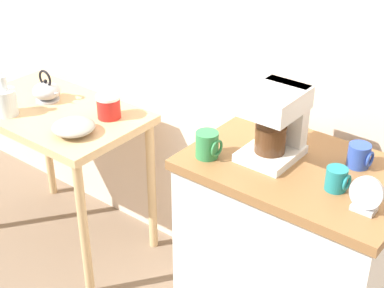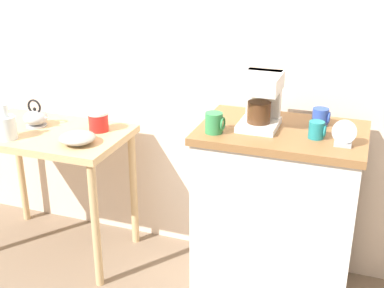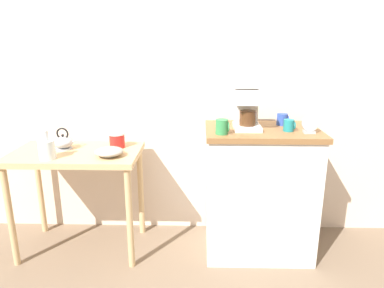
{
  "view_description": "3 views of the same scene",
  "coord_description": "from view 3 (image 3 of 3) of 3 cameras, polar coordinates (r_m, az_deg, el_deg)",
  "views": [
    {
      "loc": [
        1.43,
        -1.57,
        1.98
      ],
      "look_at": [
        0.26,
        -0.07,
        0.92
      ],
      "focal_mm": 54.26,
      "sensor_mm": 36.0,
      "label": 1
    },
    {
      "loc": [
        1.03,
        -2.25,
        1.78
      ],
      "look_at": [
        0.24,
        -0.05,
        0.83
      ],
      "focal_mm": 47.83,
      "sensor_mm": 36.0,
      "label": 2
    },
    {
      "loc": [
        0.24,
        -2.34,
        1.51
      ],
      "look_at": [
        0.18,
        -0.09,
        0.85
      ],
      "focal_mm": 32.78,
      "sensor_mm": 36.0,
      "label": 3
    }
  ],
  "objects": [
    {
      "name": "ground_plane",
      "position": [
        2.8,
        -3.86,
        -16.5
      ],
      "size": [
        8.0,
        8.0,
        0.0
      ],
      "primitive_type": "plane",
      "color": "#7A6651"
    },
    {
      "name": "back_wall",
      "position": [
        2.74,
        -1.53,
        13.89
      ],
      "size": [
        4.4,
        0.1,
        2.8
      ],
      "primitive_type": "cube",
      "color": "beige",
      "rests_on": "ground_plane"
    },
    {
      "name": "wooden_table",
      "position": [
        2.64,
        -18.17,
        -3.36
      ],
      "size": [
        0.9,
        0.54,
        0.77
      ],
      "color": "tan",
      "rests_on": "ground_plane"
    },
    {
      "name": "kitchen_counter",
      "position": [
        2.61,
        10.84,
        -7.53
      ],
      "size": [
        0.78,
        0.53,
        0.94
      ],
      "color": "white",
      "rests_on": "ground_plane"
    },
    {
      "name": "bowl_stoneware",
      "position": [
        2.42,
        -13.34,
        -1.21
      ],
      "size": [
        0.19,
        0.19,
        0.06
      ],
      "color": "#9E998C",
      "rests_on": "wooden_table"
    },
    {
      "name": "teakettle",
      "position": [
        2.68,
        -20.16,
        0.26
      ],
      "size": [
        0.17,
        0.14,
        0.16
      ],
      "color": "#B2B5BA",
      "rests_on": "wooden_table"
    },
    {
      "name": "glass_carafe_vase",
      "position": [
        2.49,
        -22.54,
        -0.75
      ],
      "size": [
        0.11,
        0.11,
        0.19
      ],
      "color": "silver",
      "rests_on": "wooden_table"
    },
    {
      "name": "canister_enamel",
      "position": [
        2.61,
        -12.1,
        0.65
      ],
      "size": [
        0.11,
        0.11,
        0.11
      ],
      "color": "red",
      "rests_on": "wooden_table"
    },
    {
      "name": "coffee_maker",
      "position": [
        2.43,
        8.99,
        5.78
      ],
      "size": [
        0.18,
        0.22,
        0.26
      ],
      "color": "white",
      "rests_on": "kitchen_counter"
    },
    {
      "name": "mug_dark_teal",
      "position": [
        2.43,
        15.52,
        2.94
      ],
      "size": [
        0.08,
        0.07,
        0.08
      ],
      "color": "teal",
      "rests_on": "kitchen_counter"
    },
    {
      "name": "mug_blue",
      "position": [
        2.6,
        14.51,
        3.92
      ],
      "size": [
        0.08,
        0.08,
        0.08
      ],
      "color": "#2D4CAD",
      "rests_on": "kitchen_counter"
    },
    {
      "name": "mug_tall_green",
      "position": [
        2.27,
        4.94,
        2.82
      ],
      "size": [
        0.09,
        0.08,
        0.1
      ],
      "color": "#338C4C",
      "rests_on": "kitchen_counter"
    },
    {
      "name": "table_clock",
      "position": [
        2.41,
        18.6,
        2.89
      ],
      "size": [
        0.1,
        0.05,
        0.12
      ],
      "color": "#B2B5BA",
      "rests_on": "kitchen_counter"
    }
  ]
}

